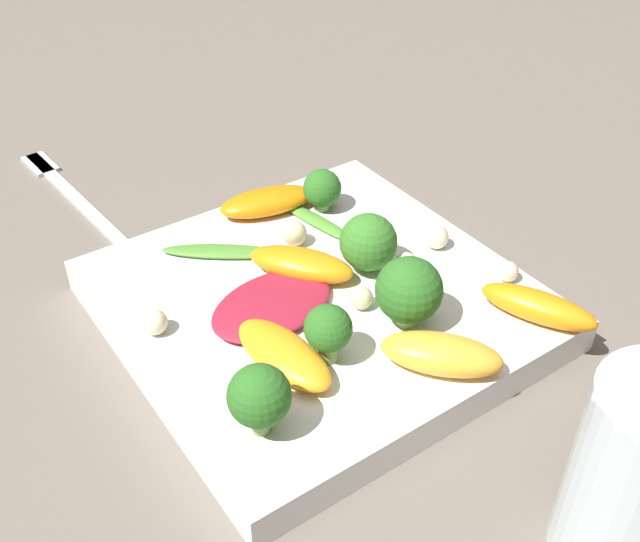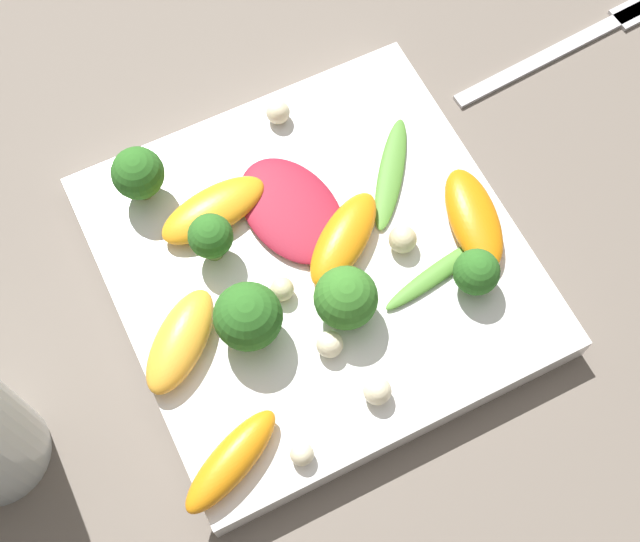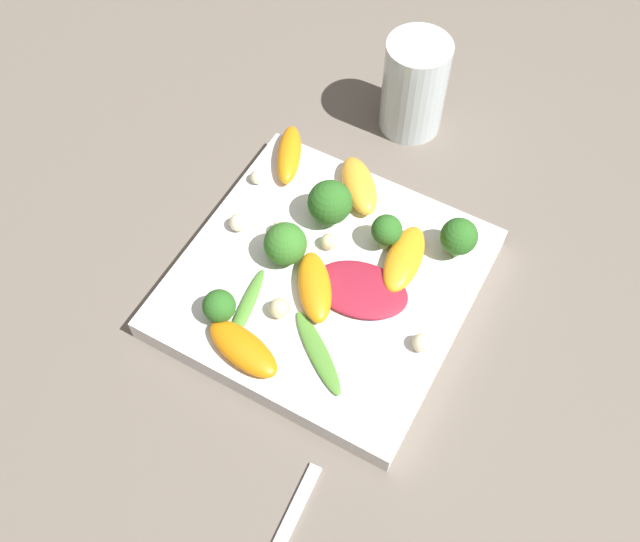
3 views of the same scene
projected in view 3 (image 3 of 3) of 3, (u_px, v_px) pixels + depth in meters
name	position (u px, v px, depth m)	size (l,w,h in m)	color
ground_plane	(325.00, 289.00, 0.72)	(2.40, 2.40, 0.00)	#6B6056
plate	(325.00, 283.00, 0.71)	(0.26, 0.26, 0.02)	white
drinking_glass	(414.00, 86.00, 0.79)	(0.07, 0.07, 0.11)	silver
radicchio_leaf_0	(358.00, 293.00, 0.68)	(0.07, 0.10, 0.01)	maroon
orange_segment_0	(243.00, 349.00, 0.65)	(0.05, 0.08, 0.02)	orange
orange_segment_1	(314.00, 286.00, 0.68)	(0.08, 0.07, 0.02)	orange
orange_segment_2	(289.00, 154.00, 0.76)	(0.08, 0.05, 0.02)	orange
orange_segment_3	(359.00, 186.00, 0.74)	(0.08, 0.07, 0.02)	#FCAD33
orange_segment_4	(404.00, 259.00, 0.70)	(0.08, 0.04, 0.02)	orange
broccoli_floret_0	(459.00, 237.00, 0.69)	(0.04, 0.04, 0.04)	#7A9E51
broccoli_floret_1	(387.00, 231.00, 0.70)	(0.03, 0.03, 0.04)	#7A9E51
broccoli_floret_2	(285.00, 244.00, 0.69)	(0.04, 0.04, 0.04)	#7A9E51
broccoli_floret_3	(219.00, 306.00, 0.66)	(0.03, 0.03, 0.03)	#84AD5B
broccoli_floret_4	(330.00, 203.00, 0.71)	(0.04, 0.04, 0.05)	#84AD5B
arugula_sprig_0	(318.00, 352.00, 0.65)	(0.07, 0.08, 0.01)	#518E33
arugula_sprig_1	(246.00, 308.00, 0.68)	(0.09, 0.03, 0.01)	#518E33
macadamia_nut_0	(329.00, 242.00, 0.71)	(0.02, 0.02, 0.02)	beige
macadamia_nut_1	(279.00, 308.00, 0.67)	(0.02, 0.02, 0.02)	beige
macadamia_nut_2	(257.00, 177.00, 0.75)	(0.01, 0.01, 0.01)	beige
macadamia_nut_3	(280.00, 229.00, 0.72)	(0.02, 0.02, 0.02)	beige
macadamia_nut_4	(317.00, 312.00, 0.67)	(0.01, 0.01, 0.01)	beige
macadamia_nut_5	(238.00, 222.00, 0.72)	(0.02, 0.02, 0.02)	beige
macadamia_nut_6	(421.00, 343.00, 0.65)	(0.02, 0.02, 0.02)	beige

